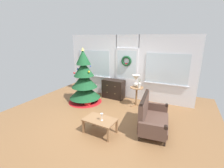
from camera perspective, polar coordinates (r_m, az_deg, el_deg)
name	(u,v)px	position (r m, az deg, el deg)	size (l,w,h in m)	color
ground_plane	(103,119)	(5.02, -3.25, -12.59)	(6.76, 6.76, 0.00)	brown
back_wall_with_door	(127,67)	(6.40, 5.44, 6.03)	(5.20, 0.19, 2.55)	white
christmas_tree	(84,83)	(6.12, -9.98, 0.54)	(1.30, 1.30, 2.10)	#4C331E
dresser_cabinet	(113,89)	(6.53, 0.54, -1.79)	(0.92, 0.48, 0.78)	black
settee_sofa	(151,117)	(4.49, 13.80, -11.41)	(0.84, 1.43, 0.96)	black
side_table	(137,92)	(5.85, 8.89, -3.06)	(0.50, 0.48, 0.70)	#8E6642
table_lamp	(136,79)	(5.76, 8.65, 1.73)	(0.28, 0.28, 0.44)	silver
flower_vase	(139,85)	(5.68, 9.83, -0.32)	(0.11, 0.10, 0.35)	beige
coffee_table	(100,121)	(4.23, -4.41, -13.29)	(0.88, 0.59, 0.40)	#8E6642
wine_glass	(102,115)	(4.08, -3.72, -11.28)	(0.08, 0.08, 0.20)	silver
gift_box	(88,103)	(5.95, -8.74, -6.95)	(0.18, 0.16, 0.18)	red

